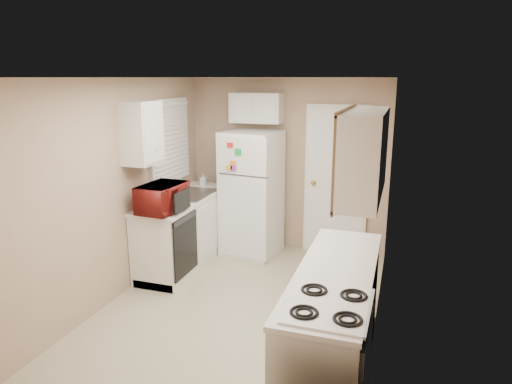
% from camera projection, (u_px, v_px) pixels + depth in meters
% --- Properties ---
extents(floor, '(3.80, 3.80, 0.00)m').
position_uv_depth(floor, '(242.00, 305.00, 4.94)').
color(floor, '#C1B998').
rests_on(floor, ground).
extents(ceiling, '(3.80, 3.80, 0.00)m').
position_uv_depth(ceiling, '(240.00, 77.00, 4.36)').
color(ceiling, white).
rests_on(ceiling, floor).
extents(wall_left, '(3.80, 3.80, 0.00)m').
position_uv_depth(wall_left, '(123.00, 189.00, 5.07)').
color(wall_left, tan).
rests_on(wall_left, floor).
extents(wall_right, '(3.80, 3.80, 0.00)m').
position_uv_depth(wall_right, '(382.00, 211.00, 4.23)').
color(wall_right, tan).
rests_on(wall_right, floor).
extents(wall_back, '(2.80, 2.80, 0.00)m').
position_uv_depth(wall_back, '(287.00, 165.00, 6.40)').
color(wall_back, tan).
rests_on(wall_back, floor).
extents(wall_front, '(2.80, 2.80, 0.00)m').
position_uv_depth(wall_front, '(139.00, 272.00, 2.90)').
color(wall_front, tan).
rests_on(wall_front, floor).
extents(left_counter, '(0.60, 1.80, 0.90)m').
position_uv_depth(left_counter, '(186.00, 230.00, 5.99)').
color(left_counter, silver).
rests_on(left_counter, floor).
extents(dishwasher, '(0.03, 0.58, 0.72)m').
position_uv_depth(dishwasher, '(185.00, 245.00, 5.34)').
color(dishwasher, black).
rests_on(dishwasher, floor).
extents(sink, '(0.54, 0.74, 0.16)m').
position_uv_depth(sink, '(190.00, 197.00, 6.03)').
color(sink, gray).
rests_on(sink, left_counter).
extents(microwave, '(0.60, 0.36, 0.39)m').
position_uv_depth(microwave, '(162.00, 199.00, 5.21)').
color(microwave, maroon).
rests_on(microwave, left_counter).
extents(soap_bottle, '(0.08, 0.09, 0.18)m').
position_uv_depth(soap_bottle, '(203.00, 178.00, 6.51)').
color(soap_bottle, silver).
rests_on(soap_bottle, left_counter).
extents(window_blinds, '(0.10, 0.98, 1.08)m').
position_uv_depth(window_blinds, '(170.00, 141.00, 5.93)').
color(window_blinds, silver).
rests_on(window_blinds, wall_left).
extents(upper_cabinet_left, '(0.30, 0.45, 0.70)m').
position_uv_depth(upper_cabinet_left, '(142.00, 133.00, 5.08)').
color(upper_cabinet_left, silver).
rests_on(upper_cabinet_left, wall_left).
extents(refrigerator, '(0.79, 0.77, 1.71)m').
position_uv_depth(refrigerator, '(252.00, 193.00, 6.26)').
color(refrigerator, white).
rests_on(refrigerator, floor).
extents(cabinet_over_fridge, '(0.70, 0.30, 0.40)m').
position_uv_depth(cabinet_over_fridge, '(257.00, 108.00, 6.19)').
color(cabinet_over_fridge, silver).
rests_on(cabinet_over_fridge, wall_back).
extents(interior_door, '(0.86, 0.06, 2.08)m').
position_uv_depth(interior_door, '(336.00, 182.00, 6.20)').
color(interior_door, white).
rests_on(interior_door, floor).
extents(right_counter, '(0.60, 2.00, 0.90)m').
position_uv_depth(right_counter, '(334.00, 321.00, 3.76)').
color(right_counter, silver).
rests_on(right_counter, floor).
extents(stove, '(0.55, 0.68, 0.82)m').
position_uv_depth(stove, '(327.00, 370.00, 3.20)').
color(stove, white).
rests_on(stove, floor).
extents(upper_cabinet_right, '(0.30, 1.20, 0.70)m').
position_uv_depth(upper_cabinet_right, '(365.00, 154.00, 3.67)').
color(upper_cabinet_right, silver).
rests_on(upper_cabinet_right, wall_right).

